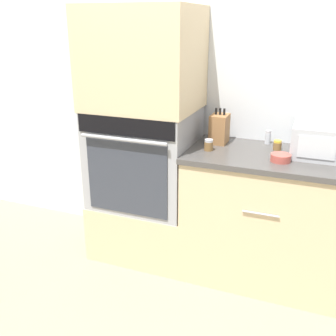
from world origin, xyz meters
The scene contains 12 objects.
ground_plane centered at (0.00, 0.00, 0.00)m, with size 12.00×12.00×0.00m, color gray.
wall_back centered at (0.00, 0.63, 1.25)m, with size 8.00×0.05×2.50m.
oven_cabinet_base centered at (-0.37, 0.30, 0.21)m, with size 0.74×0.60×0.42m.
wall_oven centered at (-0.37, 0.30, 0.78)m, with size 0.72×0.64×0.72m.
oven_cabinet_upper centered at (-0.37, 0.30, 1.48)m, with size 0.74×0.60×0.68m.
counter_unit centered at (0.53, 0.30, 0.46)m, with size 1.08×0.63×0.91m.
microwave centered at (0.82, 0.40, 1.01)m, with size 0.35×0.38×0.20m.
knife_block centered at (0.14, 0.43, 1.01)m, with size 0.12×0.16×0.25m.
bowl centered at (0.60, 0.18, 0.93)m, with size 0.12×0.12×0.05m.
condiment_jar_near centered at (0.13, 0.23, 0.95)m, with size 0.06×0.06×0.08m.
condiment_jar_mid centered at (0.55, 0.41, 0.94)m, with size 0.06×0.06×0.07m.
condiment_jar_far centered at (0.47, 0.54, 0.96)m, with size 0.04×0.04×0.09m.
Camera 1 is at (0.78, -2.19, 1.71)m, focal length 42.00 mm.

